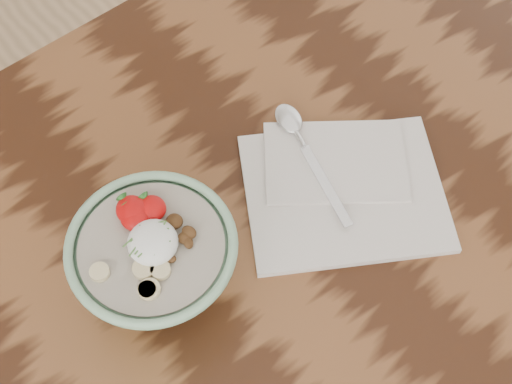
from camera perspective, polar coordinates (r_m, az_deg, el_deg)
table at (r=97.78cm, az=3.94°, el=-4.30°), size 160.00×90.00×75.00cm
breakfast_bowl at (r=80.18cm, az=-8.06°, el=-5.43°), size 18.61×18.61×12.57cm
napkin at (r=91.18cm, az=6.91°, el=0.50°), size 31.66×30.12×1.53cm
spoon at (r=93.35cm, az=3.34°, el=4.60°), size 7.59×19.78×1.04cm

